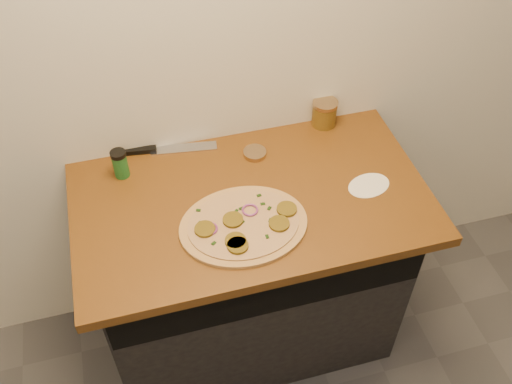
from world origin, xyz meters
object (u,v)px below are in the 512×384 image
object	(u,v)px
chefs_knife	(160,149)
spice_shaker	(120,164)
pizza	(244,225)
salsa_jar	(324,113)

from	to	relation	value
chefs_knife	spice_shaker	xyz separation A→B (m)	(-0.14, -0.09, 0.05)
chefs_knife	spice_shaker	distance (m)	0.18
pizza	spice_shaker	distance (m)	0.49
spice_shaker	salsa_jar	bearing A→B (deg)	5.86
chefs_knife	salsa_jar	bearing A→B (deg)	-1.09
spice_shaker	chefs_knife	bearing A→B (deg)	32.32
chefs_knife	salsa_jar	distance (m)	0.63
chefs_knife	pizza	bearing A→B (deg)	-64.78
salsa_jar	pizza	bearing A→B (deg)	-135.19
pizza	spice_shaker	world-z (taller)	spice_shaker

